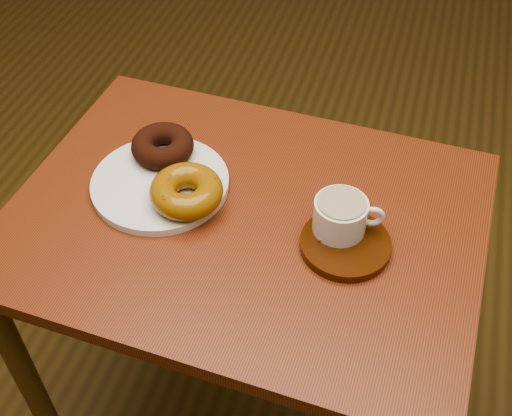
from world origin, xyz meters
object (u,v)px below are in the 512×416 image
(saucer, at_px, (345,244))
(coffee_cup, at_px, (341,215))
(donut_plate, at_px, (160,183))
(cafe_table, at_px, (246,259))

(saucer, bearing_deg, coffee_cup, 121.68)
(donut_plate, distance_m, coffee_cup, 0.34)
(cafe_table, bearing_deg, coffee_cup, 2.11)
(coffee_cup, bearing_deg, cafe_table, 167.08)
(donut_plate, relative_size, saucer, 1.66)
(cafe_table, relative_size, donut_plate, 3.39)
(donut_plate, xyz_separation_m, saucer, (0.35, -0.05, 0.00))
(cafe_table, height_order, donut_plate, donut_plate)
(coffee_cup, bearing_deg, donut_plate, 163.49)
(coffee_cup, bearing_deg, saucer, -70.60)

